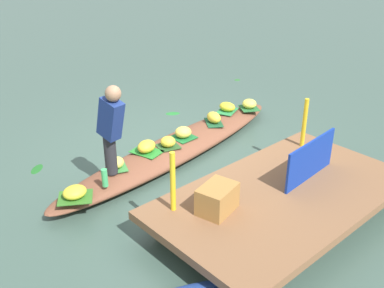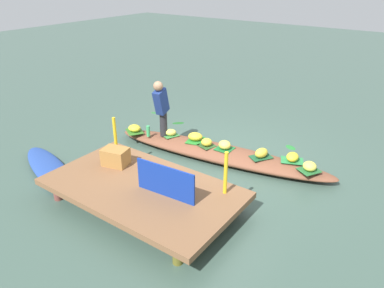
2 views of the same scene
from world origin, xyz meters
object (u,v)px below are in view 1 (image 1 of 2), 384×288
banana_bunch_3 (183,132)px  banana_bunch_4 (117,163)px  banana_bunch_0 (214,117)px  banana_bunch_6 (227,107)px  vendor_person (111,125)px  water_bottle (105,178)px  banana_bunch_5 (168,142)px  produce_crate (217,199)px  banana_bunch_2 (75,192)px  banana_bunch_1 (146,146)px  market_banner (311,160)px  vendor_boat (177,148)px  banana_bunch_7 (249,104)px

banana_bunch_3 → banana_bunch_4: size_ratio=1.10×
banana_bunch_0 → banana_bunch_6: bearing=-158.4°
vendor_person → water_bottle: vendor_person is taller
banana_bunch_5 → banana_bunch_0: bearing=-170.6°
banana_bunch_0 → produce_crate: (1.90, 1.98, 0.18)m
banana_bunch_3 → banana_bunch_4: bearing=5.2°
banana_bunch_2 → water_bottle: 0.42m
banana_bunch_2 → banana_bunch_5: (-1.72, -0.33, 0.00)m
banana_bunch_0 → banana_bunch_4: banana_bunch_0 is taller
banana_bunch_5 → banana_bunch_4: bearing=1.8°
banana_bunch_5 → vendor_person: (1.04, 0.16, 0.62)m
banana_bunch_1 → produce_crate: (0.42, 1.87, 0.19)m
banana_bunch_5 → market_banner: bearing=106.3°
banana_bunch_5 → banana_bunch_2: bearing=10.8°
banana_bunch_0 → banana_bunch_4: (2.06, 0.22, -0.02)m
banana_bunch_6 → vendor_person: 2.85m
banana_bunch_0 → banana_bunch_1: (1.48, 0.11, -0.01)m
banana_bunch_4 → vendor_boat: bearing=-174.7°
vendor_boat → banana_bunch_5: bearing=9.7°
banana_bunch_3 → vendor_person: bearing=10.2°
market_banner → banana_bunch_7: bearing=-127.3°
market_banner → vendor_person: bearing=-53.3°
produce_crate → banana_bunch_4: bearing=-84.8°
banana_bunch_3 → market_banner: size_ratio=0.25×
banana_bunch_6 → vendor_person: size_ratio=0.24×
banana_bunch_1 → market_banner: 2.34m
banana_bunch_2 → banana_bunch_1: bearing=-163.6°
banana_bunch_6 → produce_crate: (2.44, 2.19, 0.19)m
banana_bunch_1 → vendor_person: (0.70, 0.24, 0.62)m
banana_bunch_4 → banana_bunch_2: bearing=20.4°
banana_bunch_1 → banana_bunch_7: 2.41m
banana_bunch_0 → vendor_person: (2.18, 0.35, 0.61)m
banana_bunch_0 → banana_bunch_4: 2.07m
vendor_person → water_bottle: 0.66m
banana_bunch_7 → market_banner: bearing=57.1°
vendor_person → produce_crate: 1.70m
banana_bunch_7 → banana_bunch_0: bearing=2.4°
banana_bunch_3 → banana_bunch_7: 1.70m
banana_bunch_2 → produce_crate: produce_crate is taller
banana_bunch_3 → water_bottle: water_bottle is taller
vendor_boat → banana_bunch_5: 0.33m
banana_bunch_2 → banana_bunch_6: banana_bunch_6 is taller
banana_bunch_2 → banana_bunch_6: bearing=-167.9°
banana_bunch_4 → water_bottle: (0.38, 0.31, 0.04)m
banana_bunch_7 → water_bottle: water_bottle is taller
banana_bunch_3 → banana_bunch_0: bearing=-172.5°
banana_bunch_3 → banana_bunch_5: size_ratio=1.14×
banana_bunch_3 → banana_bunch_6: 1.34m
banana_bunch_2 → banana_bunch_3: bearing=-168.8°
water_bottle → market_banner: 2.57m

